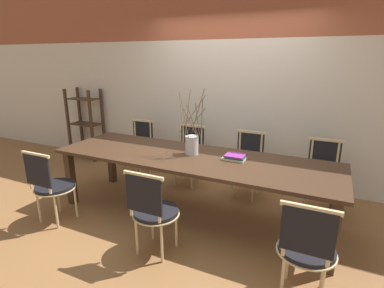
% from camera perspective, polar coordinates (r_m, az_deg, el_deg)
% --- Properties ---
extents(ground_plane, '(16.00, 16.00, 0.00)m').
position_cam_1_polar(ground_plane, '(3.83, 0.00, -13.24)').
color(ground_plane, olive).
extents(wall_rear, '(12.00, 0.06, 3.20)m').
position_cam_1_polar(wall_rear, '(4.65, 7.57, 12.57)').
color(wall_rear, beige).
rests_on(wall_rear, ground_plane).
extents(dining_table, '(3.35, 1.02, 0.76)m').
position_cam_1_polar(dining_table, '(3.55, 0.00, -3.51)').
color(dining_table, '#422B1C').
rests_on(dining_table, ground_plane).
extents(chair_near_leftend, '(0.46, 0.46, 0.90)m').
position_cam_1_polar(chair_near_leftend, '(3.83, -25.30, -6.89)').
color(chair_near_leftend, black).
rests_on(chair_near_leftend, ground_plane).
extents(chair_near_left, '(0.46, 0.46, 0.90)m').
position_cam_1_polar(chair_near_left, '(2.96, -7.42, -12.20)').
color(chair_near_left, black).
rests_on(chair_near_left, ground_plane).
extents(chair_near_center, '(0.46, 0.46, 0.90)m').
position_cam_1_polar(chair_near_center, '(2.58, 20.97, -17.83)').
color(chair_near_center, black).
rests_on(chair_near_center, ground_plane).
extents(chair_far_leftend, '(0.46, 0.46, 0.90)m').
position_cam_1_polar(chair_far_leftend, '(4.97, -10.13, -0.39)').
color(chair_far_leftend, black).
rests_on(chair_far_leftend, ground_plane).
extents(chair_far_left, '(0.46, 0.46, 0.90)m').
position_cam_1_polar(chair_far_left, '(4.52, -0.67, -1.81)').
color(chair_far_left, black).
rests_on(chair_far_left, ground_plane).
extents(chair_far_center, '(0.46, 0.46, 0.90)m').
position_cam_1_polar(chair_far_center, '(4.22, 10.44, -3.41)').
color(chair_far_center, black).
rests_on(chair_far_center, ground_plane).
extents(chair_far_right, '(0.46, 0.46, 0.90)m').
position_cam_1_polar(chair_far_right, '(4.11, 23.51, -5.11)').
color(chair_far_right, black).
rests_on(chair_far_right, ground_plane).
extents(vase_centerpiece, '(0.37, 0.39, 0.78)m').
position_cam_1_polar(vase_centerpiece, '(3.56, -0.03, 0.07)').
color(vase_centerpiece, silver).
rests_on(vase_centerpiece, dining_table).
extents(book_stack, '(0.26, 0.19, 0.06)m').
position_cam_1_polar(book_stack, '(3.44, 8.17, -2.50)').
color(book_stack, beige).
rests_on(book_stack, dining_table).
extents(shelving_rack, '(0.62, 0.35, 1.32)m').
position_cam_1_polar(shelving_rack, '(6.05, -19.58, 3.58)').
color(shelving_rack, '#422D1E').
rests_on(shelving_rack, ground_plane).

